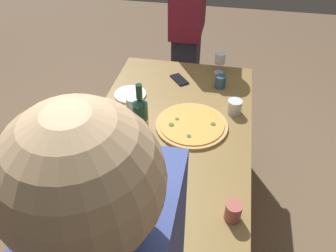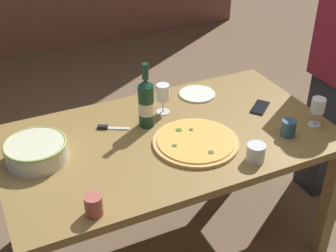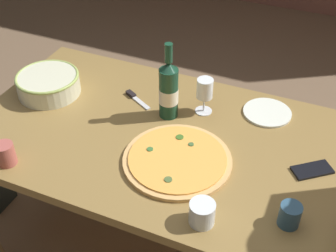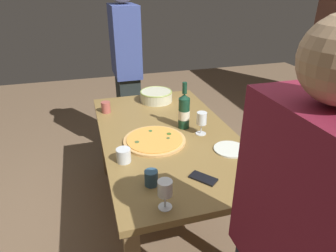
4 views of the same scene
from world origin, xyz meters
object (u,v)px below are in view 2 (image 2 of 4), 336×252
(cup_ceramic, at_px, (94,205))
(pizza, at_px, (196,142))
(serving_bowl, at_px, (36,150))
(cup_amber, at_px, (288,128))
(wine_glass_near_pizza, at_px, (318,107))
(cell_phone, at_px, (260,107))
(wine_bottle, at_px, (146,103))
(dining_table, at_px, (168,151))
(cup_spare, at_px, (256,153))
(side_plate, at_px, (197,94))
(pizza_knife, at_px, (109,128))
(wine_glass_by_bottle, at_px, (163,94))

(cup_ceramic, bearing_deg, pizza, 23.76)
(serving_bowl, bearing_deg, cup_amber, -15.66)
(pizza, relative_size, wine_glass_near_pizza, 2.75)
(pizza, bearing_deg, cell_phone, 17.54)
(serving_bowl, height_order, wine_bottle, wine_bottle)
(dining_table, bearing_deg, pizza, -53.14)
(serving_bowl, height_order, cup_ceramic, serving_bowl)
(serving_bowl, distance_m, cup_amber, 1.18)
(cup_spare, bearing_deg, side_plate, 84.88)
(cell_phone, bearing_deg, side_plate, -178.82)
(dining_table, distance_m, wine_glass_near_pizza, 0.77)
(serving_bowl, relative_size, side_plate, 1.37)
(serving_bowl, relative_size, cup_amber, 3.40)
(wine_glass_near_pizza, xyz_separation_m, cup_ceramic, (-1.19, -0.15, -0.06))
(dining_table, relative_size, pizza_knife, 10.64)
(wine_glass_by_bottle, relative_size, cup_amber, 1.94)
(dining_table, relative_size, wine_bottle, 4.78)
(dining_table, distance_m, pizza, 0.18)
(cup_spare, bearing_deg, cup_ceramic, -178.10)
(dining_table, height_order, pizza_knife, pizza_knife)
(cup_amber, height_order, side_plate, cup_amber)
(pizza, bearing_deg, wine_glass_near_pizza, -9.65)
(side_plate, xyz_separation_m, cell_phone, (0.23, -0.28, 0.00))
(dining_table, distance_m, cup_ceramic, 0.63)
(side_plate, relative_size, cell_phone, 1.41)
(wine_glass_by_bottle, distance_m, cell_phone, 0.53)
(pizza, distance_m, cup_spare, 0.29)
(cup_ceramic, relative_size, cell_phone, 0.60)
(serving_bowl, relative_size, wine_glass_near_pizza, 1.89)
(cup_spare, bearing_deg, cell_phone, 52.35)
(side_plate, bearing_deg, cell_phone, -50.00)
(pizza, height_order, pizza_knife, pizza)
(wine_glass_near_pizza, height_order, cell_phone, wine_glass_near_pizza)
(pizza_knife, bearing_deg, dining_table, -37.47)
(pizza, xyz_separation_m, cup_amber, (0.44, -0.13, 0.03))
(wine_glass_near_pizza, xyz_separation_m, pizza_knife, (-0.94, 0.40, -0.10))
(wine_bottle, relative_size, cup_amber, 4.09)
(serving_bowl, height_order, pizza_knife, serving_bowl)
(pizza, xyz_separation_m, cup_ceramic, (-0.57, -0.25, 0.03))
(cup_amber, bearing_deg, cup_ceramic, -172.85)
(cell_phone, bearing_deg, dining_table, -125.72)
(dining_table, relative_size, wine_glass_near_pizza, 10.85)
(cell_phone, bearing_deg, wine_glass_by_bottle, -149.63)
(wine_glass_near_pizza, distance_m, cup_amber, 0.19)
(cell_phone, height_order, pizza_knife, pizza_knife)
(side_plate, xyz_separation_m, pizza_knife, (-0.56, -0.12, 0.00))
(wine_glass_by_bottle, bearing_deg, pizza, -87.22)
(pizza, distance_m, cup_ceramic, 0.63)
(wine_bottle, height_order, cup_ceramic, wine_bottle)
(cup_spare, bearing_deg, dining_table, 127.62)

